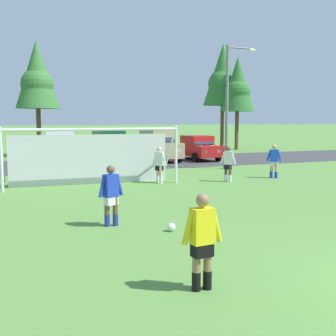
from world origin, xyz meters
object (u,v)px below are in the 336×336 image
object	(u,v)px
parked_car_slot_center	(198,148)
street_lamp	(230,106)
referee	(202,242)
player_striker_near	(159,165)
player_midfield_center	(111,196)
player_winger_right	(228,164)
soccer_goal	(92,155)
player_defender_far	(274,161)
parked_car_slot_left	(109,146)
parked_car_slot_far_left	(59,147)
parked_car_slot_center_left	(159,145)
soccer_ball	(171,227)

from	to	relation	value
parked_car_slot_center	street_lamp	distance (m)	6.10
referee	player_striker_near	distance (m)	11.94
referee	street_lamp	world-z (taller)	street_lamp
player_midfield_center	player_winger_right	xyz separation A→B (m)	(6.95, 5.96, 0.00)
player_striker_near	player_winger_right	bearing A→B (deg)	-13.34
soccer_goal	player_winger_right	size ratio (longest dim) A/B	4.57
referee	player_winger_right	world-z (taller)	same
player_defender_far	parked_car_slot_left	bearing A→B (deg)	118.39
soccer_goal	player_winger_right	bearing A→B (deg)	-13.79
parked_car_slot_far_left	street_lamp	world-z (taller)	street_lamp
player_midfield_center	parked_car_slot_far_left	size ratio (longest dim) A/B	0.35
player_midfield_center	player_striker_near	bearing A→B (deg)	60.05
parked_car_slot_far_left	player_defender_far	bearing A→B (deg)	-50.12
player_defender_far	player_winger_right	size ratio (longest dim) A/B	1.00
player_defender_far	street_lamp	bearing A→B (deg)	89.89
player_winger_right	parked_car_slot_center_left	distance (m)	10.39
soccer_goal	parked_car_slot_center_left	world-z (taller)	soccer_goal
player_striker_near	parked_car_slot_center_left	distance (m)	10.27
player_winger_right	parked_car_slot_center	distance (m)	10.61
player_winger_right	soccer_ball	bearing A→B (deg)	-128.70
parked_car_slot_left	parked_car_slot_far_left	bearing A→B (deg)	177.70
soccer_goal	soccer_ball	bearing A→B (deg)	-87.78
soccer_goal	player_striker_near	distance (m)	3.02
player_midfield_center	parked_car_slot_far_left	xyz separation A→B (m)	(0.75, 16.91, 0.29)
player_striker_near	player_winger_right	world-z (taller)	same
soccer_goal	parked_car_slot_center	bearing A→B (deg)	42.91
referee	parked_car_slot_center_left	world-z (taller)	parked_car_slot_center_left
player_midfield_center	parked_car_slot_left	size ratio (longest dim) A/B	0.35
player_midfield_center	parked_car_slot_center_left	bearing A→B (deg)	65.69
soccer_goal	player_defender_far	bearing A→B (deg)	-7.85
referee	parked_car_slot_center	world-z (taller)	parked_car_slot_center
street_lamp	parked_car_slot_center_left	bearing A→B (deg)	112.00
soccer_ball	player_winger_right	distance (m)	9.08
parked_car_slot_far_left	parked_car_slot_left	xyz separation A→B (m)	(3.22, -0.13, 0.00)
player_midfield_center	parked_car_slot_left	xyz separation A→B (m)	(3.97, 16.78, 0.29)
parked_car_slot_far_left	soccer_goal	bearing A→B (deg)	-88.69
player_striker_near	parked_car_slot_left	xyz separation A→B (m)	(0.11, 10.08, 0.29)
player_striker_near	parked_car_slot_far_left	xyz separation A→B (m)	(-3.11, 10.21, 0.29)
soccer_ball	parked_car_slot_far_left	size ratio (longest dim) A/B	0.05
soccer_ball	player_winger_right	xyz separation A→B (m)	(5.66, 7.06, 0.71)
player_winger_right	referee	bearing A→B (deg)	-121.57
parked_car_slot_left	parked_car_slot_center	bearing A→B (deg)	-6.66
parked_car_slot_center_left	player_midfield_center	bearing A→B (deg)	-114.31
soccer_goal	parked_car_slot_center	world-z (taller)	soccer_goal
soccer_ball	street_lamp	xyz separation A→B (m)	(8.38, 11.75, 3.55)
player_defender_far	player_winger_right	xyz separation A→B (m)	(-2.71, -0.27, 0.00)
player_winger_right	parked_car_slot_far_left	size ratio (longest dim) A/B	0.35
parked_car_slot_center_left	street_lamp	xyz separation A→B (m)	(2.30, -5.69, 2.54)
player_defender_far	soccer_ball	bearing A→B (deg)	-138.79
soccer_goal	parked_car_slot_far_left	world-z (taller)	soccer_goal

